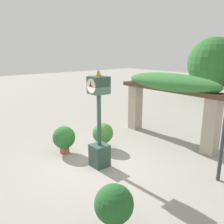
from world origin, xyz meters
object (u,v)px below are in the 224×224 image
object	(u,v)px
pedestal_clock	(99,125)
potted_plant_near_right	(114,205)
potted_plant_far_left	(64,138)
potted_plant_near_left	(103,134)

from	to	relation	value
pedestal_clock	potted_plant_near_right	bearing A→B (deg)	-30.79
potted_plant_far_left	potted_plant_near_right	bearing A→B (deg)	-14.81
pedestal_clock	potted_plant_near_right	size ratio (longest dim) A/B	3.06
potted_plant_near_left	potted_plant_near_right	distance (m)	4.15
potted_plant_near_left	potted_plant_near_right	xyz separation A→B (m)	(3.42, -2.35, 0.01)
pedestal_clock	potted_plant_far_left	distance (m)	1.78
pedestal_clock	potted_plant_near_right	xyz separation A→B (m)	(2.38, -1.42, -0.77)
potted_plant_near_left	potted_plant_near_right	bearing A→B (deg)	-34.43
potted_plant_near_left	potted_plant_far_left	bearing A→B (deg)	-111.29
potted_plant_near_left	potted_plant_far_left	distance (m)	1.40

